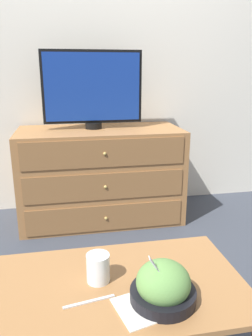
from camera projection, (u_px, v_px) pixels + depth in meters
ground_plane at (108, 202)px, 3.02m from camera, size 12.00×12.00×0.00m
wall_back at (105, 53)px, 2.67m from camera, size 12.00×0.05×2.60m
dresser at (101, 175)px, 2.60m from camera, size 1.25×0.59×0.73m
tv at (92, 89)px, 2.44m from camera, size 0.74×0.13×0.58m
coffee_table at (100, 302)px, 1.13m from camera, size 1.00×0.52×0.46m
takeout_bowl at (163, 286)px, 1.03m from camera, size 0.21×0.21×0.17m
drink_cup at (98, 269)px, 1.13m from camera, size 0.08×0.08×0.10m
napkin at (142, 308)px, 1.01m from camera, size 0.19×0.19×0.00m
knife at (89, 302)px, 1.03m from camera, size 0.17×0.04×0.01m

